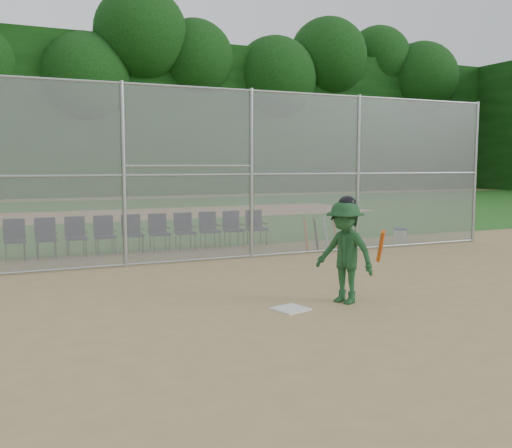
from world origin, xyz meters
name	(u,v)px	position (x,y,z in m)	size (l,w,h in m)	color
ground	(323,311)	(0.00, 0.00, 0.00)	(100.00, 100.00, 0.00)	tan
grass_strip	(112,215)	(0.00, 18.00, 0.01)	(100.00, 100.00, 0.00)	#225E1C
dirt_patch_far	(112,215)	(0.00, 18.00, 0.01)	(24.00, 24.00, 0.00)	tan
backstop_fence	(212,172)	(0.00, 5.00, 2.07)	(16.09, 0.09, 4.00)	gray
treeline	(102,93)	(0.00, 20.00, 5.50)	(81.00, 60.00, 11.00)	black
home_plate	(291,309)	(-0.41, 0.27, 0.01)	(0.48, 0.48, 0.02)	silver
batter_at_plate	(345,251)	(0.59, 0.30, 0.84)	(1.09, 1.32, 1.74)	#1B4523
water_cooler	(400,236)	(5.74, 5.43, 0.23)	(0.37, 0.37, 0.46)	white
spare_bats	(321,234)	(3.19, 5.46, 0.42)	(0.96, 0.34, 0.84)	#D84C14
chair_0	(15,240)	(-4.19, 6.92, 0.48)	(0.54, 0.52, 0.96)	#0E0E34
chair_1	(46,238)	(-3.50, 6.92, 0.48)	(0.54, 0.52, 0.96)	#0E0E34
chair_2	(76,237)	(-2.81, 6.92, 0.48)	(0.54, 0.52, 0.96)	#0E0E34
chair_3	(105,236)	(-2.12, 6.92, 0.48)	(0.54, 0.52, 0.96)	#0E0E34
chair_4	(133,234)	(-1.43, 6.92, 0.48)	(0.54, 0.52, 0.96)	#0E0E34
chair_5	(160,233)	(-0.74, 6.92, 0.48)	(0.54, 0.52, 0.96)	#0E0E34
chair_6	(185,232)	(-0.06, 6.92, 0.48)	(0.54, 0.52, 0.96)	#0E0E34
chair_7	(210,230)	(0.63, 6.92, 0.48)	(0.54, 0.52, 0.96)	#0E0E34
chair_8	(234,229)	(1.32, 6.92, 0.48)	(0.54, 0.52, 0.96)	#0E0E34
chair_9	(257,228)	(2.01, 6.92, 0.48)	(0.54, 0.52, 0.96)	#0E0E34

